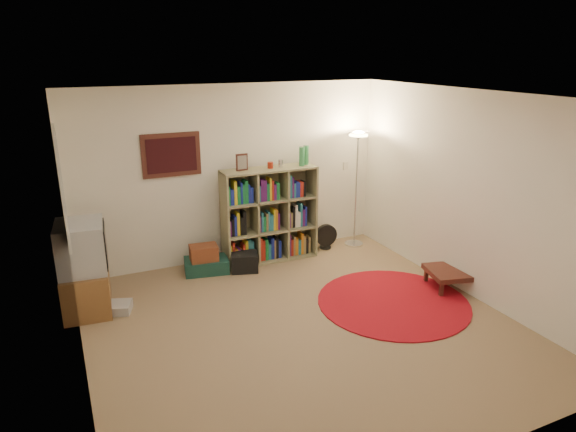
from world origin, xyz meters
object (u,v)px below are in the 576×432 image
floor_lamp (358,151)px  suitcase (207,265)px  tv_stand (84,269)px  floor_fan (326,237)px  side_table (450,273)px  bookshelf (268,216)px

floor_lamp → suitcase: size_ratio=2.74×
tv_stand → suitcase: tv_stand is taller
tv_stand → floor_lamp: bearing=12.7°
floor_fan → suitcase: bearing=-172.7°
floor_fan → side_table: (0.78, -1.87, 0.01)m
bookshelf → suitcase: bearing=-174.9°
floor_lamp → side_table: (0.30, -1.83, -1.27)m
bookshelf → side_table: (1.74, -1.87, -0.45)m
floor_lamp → floor_fan: floor_lamp is taller
bookshelf → floor_lamp: bearing=-0.2°
floor_fan → side_table: size_ratio=0.58×
bookshelf → tv_stand: bearing=-166.9°
bookshelf → floor_fan: 1.06m
floor_lamp → suitcase: 2.77m
floor_lamp → tv_stand: floor_lamp is taller
floor_fan → tv_stand: 3.54m
floor_lamp → side_table: floor_lamp is taller
bookshelf → floor_lamp: 1.66m
floor_lamp → tv_stand: bearing=-172.8°
floor_fan → suitcase: size_ratio=0.60×
suitcase → side_table: 3.24m
tv_stand → side_table: 4.48m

